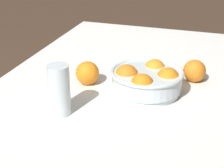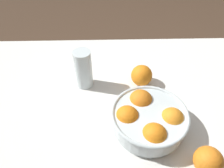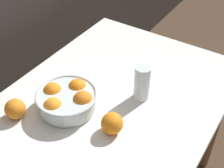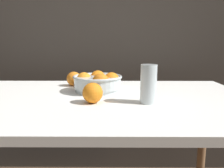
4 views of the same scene
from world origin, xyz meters
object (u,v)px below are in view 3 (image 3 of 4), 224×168
object	(u,v)px
juice_glass	(142,84)
orange_loose_near_bowl	(15,109)
fruit_bowl	(67,99)
orange_loose_front	(112,123)

from	to	relation	value
juice_glass	orange_loose_near_bowl	xyz separation A→B (m)	(-0.36, 0.35, -0.03)
fruit_bowl	juice_glass	size ratio (longest dim) A/B	1.57
orange_loose_near_bowl	juice_glass	bearing A→B (deg)	-44.40
juice_glass	orange_loose_front	bearing A→B (deg)	179.96
orange_loose_near_bowl	orange_loose_front	bearing A→B (deg)	-68.58
orange_loose_near_bowl	fruit_bowl	bearing A→B (deg)	-43.91
fruit_bowl	orange_loose_near_bowl	size ratio (longest dim) A/B	3.04
juice_glass	orange_loose_near_bowl	size ratio (longest dim) A/B	1.94
juice_glass	orange_loose_front	xyz separation A→B (m)	(-0.22, 0.00, -0.03)
fruit_bowl	orange_loose_front	distance (m)	0.21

